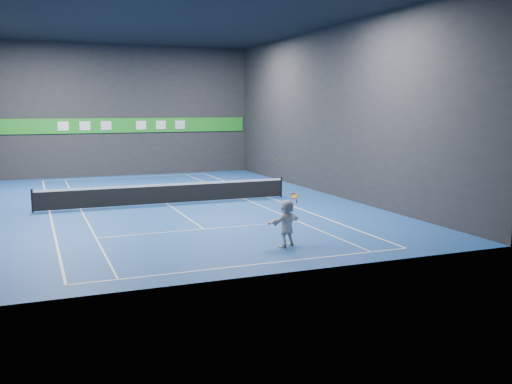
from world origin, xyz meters
name	(u,v)px	position (x,y,z in m)	size (l,w,h in m)	color
ground	(167,204)	(0.00, 0.00, 0.00)	(26.00, 26.00, 0.00)	#1A4592
ceiling	(163,16)	(0.00, 0.00, 9.00)	(26.00, 26.00, 0.00)	black
wall_back	(123,111)	(0.00, 13.00, 4.50)	(18.00, 0.10, 9.00)	#242426
wall_front	(271,116)	(0.00, -13.00, 4.50)	(18.00, 0.10, 9.00)	#242426
wall_right	(329,112)	(9.00, 0.00, 4.50)	(0.10, 26.00, 9.00)	#242426
baseline_near	(256,264)	(0.00, -11.89, 0.00)	(10.98, 0.08, 0.01)	white
baseline_far	(128,177)	(0.00, 11.89, 0.00)	(10.98, 0.08, 0.01)	white
sideline_doubles_left	(49,211)	(-5.49, 0.00, 0.00)	(0.08, 23.78, 0.01)	white
sideline_doubles_right	(269,197)	(5.49, 0.00, 0.00)	(0.08, 23.78, 0.01)	white
sideline_singles_left	(81,209)	(-4.11, 0.00, 0.00)	(0.06, 23.78, 0.01)	white
sideline_singles_right	(245,199)	(4.11, 0.00, 0.00)	(0.06, 23.78, 0.01)	white
service_line_near	(204,229)	(0.00, -6.40, 0.00)	(8.23, 0.06, 0.01)	white
service_line_far	(143,187)	(0.00, 6.40, 0.00)	(8.23, 0.06, 0.01)	white
center_service_line	(167,204)	(0.00, 0.00, 0.00)	(0.06, 12.80, 0.01)	white
player	(287,223)	(1.83, -10.14, 0.81)	(1.51, 0.48, 1.63)	silver
tennis_ball	(277,160)	(1.48, -10.11, 2.99)	(0.07, 0.07, 0.07)	#C3CF22
tennis_net	(167,193)	(0.00, 0.00, 0.54)	(12.50, 0.10, 1.07)	black
sponsor_banner	(124,125)	(0.00, 12.93, 3.50)	(17.64, 0.11, 1.00)	#1F8F23
tennis_racket	(294,197)	(2.13, -10.09, 1.68)	(0.42, 0.39, 0.55)	red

